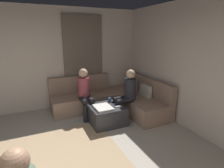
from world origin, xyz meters
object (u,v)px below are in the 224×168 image
(game_remote, at_px, (118,107))
(ottoman, at_px, (106,114))
(sectional_couch, at_px, (113,99))
(coffee_mug, at_px, (110,100))
(person_on_couch_back, at_px, (127,92))
(person_on_couch_side, at_px, (85,91))

(game_remote, bearing_deg, ottoman, -129.29)
(sectional_couch, xyz_separation_m, coffee_mug, (0.46, -0.32, 0.19))
(ottoman, height_order, coffee_mug, coffee_mug)
(sectional_couch, distance_m, person_on_couch_back, 0.74)
(ottoman, relative_size, game_remote, 5.07)
(person_on_couch_back, relative_size, person_on_couch_side, 1.00)
(ottoman, xyz_separation_m, person_on_couch_side, (-0.54, -0.33, 0.45))
(coffee_mug, height_order, person_on_couch_side, person_on_couch_side)
(ottoman, bearing_deg, person_on_couch_back, 95.48)
(sectional_couch, height_order, person_on_couch_side, person_on_couch_side)
(person_on_couch_side, bearing_deg, coffee_mug, 148.22)
(person_on_couch_back, bearing_deg, ottoman, 95.48)
(sectional_couch, xyz_separation_m, ottoman, (0.68, -0.50, -0.07))
(person_on_couch_side, bearing_deg, sectional_couch, -169.92)
(game_remote, height_order, person_on_couch_side, person_on_couch_side)
(ottoman, distance_m, person_on_couch_back, 0.71)
(sectional_couch, relative_size, person_on_couch_side, 2.12)
(person_on_couch_back, bearing_deg, coffee_mug, 65.94)
(game_remote, bearing_deg, coffee_mug, -174.29)
(ottoman, xyz_separation_m, game_remote, (0.18, 0.22, 0.22))
(coffee_mug, distance_m, person_on_couch_back, 0.45)
(sectional_couch, distance_m, ottoman, 0.85)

